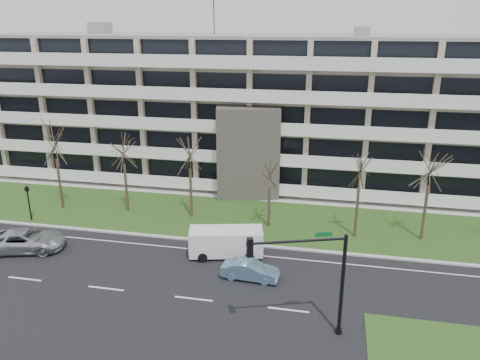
% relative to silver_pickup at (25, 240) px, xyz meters
% --- Properties ---
extents(ground, '(160.00, 160.00, 0.00)m').
position_rel_silver_pickup_xyz_m(ground, '(14.52, -3.79, -0.82)').
color(ground, black).
rests_on(ground, ground).
extents(grass_verge, '(90.00, 10.00, 0.06)m').
position_rel_silver_pickup_xyz_m(grass_verge, '(14.52, 9.21, -0.79)').
color(grass_verge, '#304D19').
rests_on(grass_verge, ground).
extents(curb, '(90.00, 0.35, 0.12)m').
position_rel_silver_pickup_xyz_m(curb, '(14.52, 4.21, -0.76)').
color(curb, '#B2B2AD').
rests_on(curb, ground).
extents(sidewalk, '(90.00, 2.00, 0.08)m').
position_rel_silver_pickup_xyz_m(sidewalk, '(14.52, 14.71, -0.78)').
color(sidewalk, '#B2B2AD').
rests_on(sidewalk, ground).
extents(grass_median, '(7.00, 5.00, 0.06)m').
position_rel_silver_pickup_xyz_m(grass_median, '(28.52, -5.79, -0.79)').
color(grass_median, '#304D19').
rests_on(grass_median, ground).
extents(lane_edge_line, '(90.00, 0.12, 0.01)m').
position_rel_silver_pickup_xyz_m(lane_edge_line, '(14.52, 2.71, -0.82)').
color(lane_edge_line, white).
rests_on(lane_edge_line, ground).
extents(apartment_building, '(60.50, 15.10, 18.75)m').
position_rel_silver_pickup_xyz_m(apartment_building, '(14.51, 21.53, 6.79)').
color(apartment_building, tan).
rests_on(apartment_building, ground).
extents(silver_pickup, '(6.41, 4.16, 1.64)m').
position_rel_silver_pickup_xyz_m(silver_pickup, '(0.00, 0.00, 0.00)').
color(silver_pickup, '#B7B9BF').
rests_on(silver_pickup, ground).
extents(blue_sedan, '(3.97, 1.56, 1.29)m').
position_rel_silver_pickup_xyz_m(blue_sedan, '(17.58, -0.66, -0.18)').
color(blue_sedan, '#73A0C7').
rests_on(blue_sedan, ground).
extents(white_van, '(5.73, 3.16, 2.10)m').
position_rel_silver_pickup_xyz_m(white_van, '(15.28, 2.30, 0.44)').
color(white_van, white).
rests_on(white_van, ground).
extents(traffic_signal, '(5.21, 2.02, 6.33)m').
position_rel_silver_pickup_xyz_m(traffic_signal, '(21.82, -6.01, 3.27)').
color(traffic_signal, black).
rests_on(traffic_signal, ground).
extents(pedestrian_signal, '(0.37, 0.32, 3.26)m').
position_rel_silver_pickup_xyz_m(pedestrian_signal, '(-3.04, 5.08, 1.26)').
color(pedestrian_signal, black).
rests_on(pedestrian_signal, ground).
extents(tree_1, '(4.27, 4.27, 8.53)m').
position_rel_silver_pickup_xyz_m(tree_1, '(-1.94, 8.26, 5.82)').
color(tree_1, '#382B21').
rests_on(tree_1, ground).
extents(tree_2, '(4.01, 4.01, 8.02)m').
position_rel_silver_pickup_xyz_m(tree_2, '(4.37, 8.83, 5.42)').
color(tree_2, '#382B21').
rests_on(tree_2, ground).
extents(tree_3, '(4.03, 4.03, 8.06)m').
position_rel_silver_pickup_xyz_m(tree_3, '(10.54, 8.69, 5.45)').
color(tree_3, '#382B21').
rests_on(tree_3, ground).
extents(tree_4, '(3.24, 3.24, 6.48)m').
position_rel_silver_pickup_xyz_m(tree_4, '(17.59, 8.04, 4.21)').
color(tree_4, '#382B21').
rests_on(tree_4, ground).
extents(tree_5, '(3.80, 3.80, 7.61)m').
position_rel_silver_pickup_xyz_m(tree_5, '(24.75, 7.46, 5.09)').
color(tree_5, '#382B21').
rests_on(tree_5, ground).
extents(tree_6, '(4.08, 4.08, 8.17)m').
position_rel_silver_pickup_xyz_m(tree_6, '(29.96, 8.01, 5.53)').
color(tree_6, '#382B21').
rests_on(tree_6, ground).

